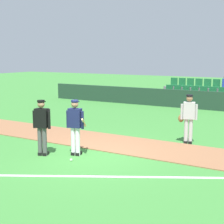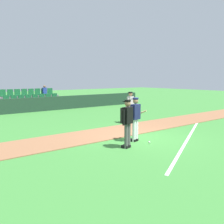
# 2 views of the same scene
# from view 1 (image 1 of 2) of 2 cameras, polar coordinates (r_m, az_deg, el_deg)

# --- Properties ---
(ground_plane) EXTENTS (80.00, 80.00, 0.00)m
(ground_plane) POSITION_cam_1_polar(r_m,az_deg,el_deg) (10.79, -3.58, -7.33)
(ground_plane) COLOR #387A33
(infield_dirt_path) EXTENTS (28.00, 2.23, 0.03)m
(infield_dirt_path) POSITION_cam_1_polar(r_m,az_deg,el_deg) (12.19, 0.86, -5.26)
(infield_dirt_path) COLOR brown
(infield_dirt_path) RESTS_ON ground
(foul_line_chalk) EXTENTS (10.63, 5.74, 0.01)m
(foul_line_chalk) POSITION_cam_1_polar(r_m,az_deg,el_deg) (9.10, 10.84, -10.72)
(foul_line_chalk) COLOR white
(foul_line_chalk) RESTS_ON ground
(dugout_fence) EXTENTS (20.00, 0.16, 1.08)m
(dugout_fence) POSITION_cam_1_polar(r_m,az_deg,el_deg) (20.48, 13.48, 2.02)
(dugout_fence) COLOR #1E3828
(dugout_fence) RESTS_ON ground
(stadium_bleachers) EXTENTS (5.00, 2.10, 1.90)m
(stadium_bleachers) POSITION_cam_1_polar(r_m,az_deg,el_deg) (21.88, 14.59, 2.30)
(stadium_bleachers) COLOR slate
(stadium_bleachers) RESTS_ON ground
(batter_navy_jersey) EXTENTS (0.73, 0.73, 1.76)m
(batter_navy_jersey) POSITION_cam_1_polar(r_m,az_deg,el_deg) (10.65, -6.15, -2.22)
(batter_navy_jersey) COLOR white
(batter_navy_jersey) RESTS_ON ground
(umpire_home_plate) EXTENTS (0.57, 0.38, 1.76)m
(umpire_home_plate) POSITION_cam_1_polar(r_m,az_deg,el_deg) (10.80, -11.64, -2.03)
(umpire_home_plate) COLOR #4C4C4C
(umpire_home_plate) RESTS_ON ground
(runner_grey_jersey) EXTENTS (0.67, 0.39, 1.76)m
(runner_grey_jersey) POSITION_cam_1_polar(r_m,az_deg,el_deg) (12.30, 12.68, -0.84)
(runner_grey_jersey) COLOR #B2B2B2
(runner_grey_jersey) RESTS_ON ground
(baseball) EXTENTS (0.07, 0.07, 0.07)m
(baseball) POSITION_cam_1_polar(r_m,az_deg,el_deg) (10.32, -6.86, -7.97)
(baseball) COLOR white
(baseball) RESTS_ON ground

